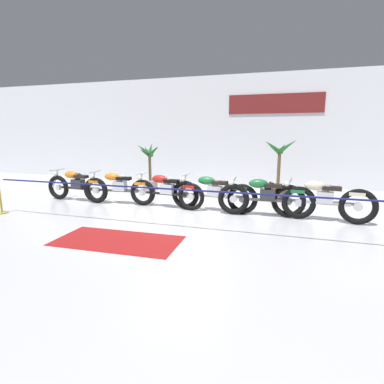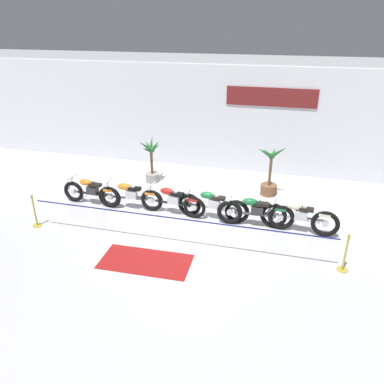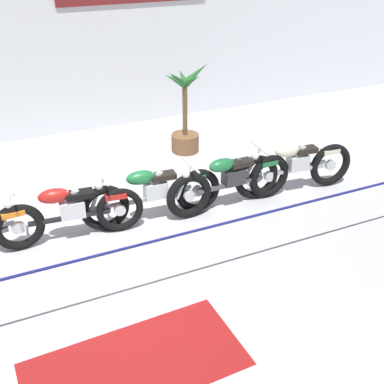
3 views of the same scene
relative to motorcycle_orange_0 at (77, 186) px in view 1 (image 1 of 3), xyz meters
name	(u,v)px [view 1 (image 1 of 3)]	position (x,y,z in m)	size (l,w,h in m)	color
ground_plane	(178,215)	(3.45, -0.62, -0.46)	(120.00, 120.00, 0.00)	silver
back_wall	(221,131)	(3.46, 4.51, 1.64)	(28.00, 0.29, 4.20)	white
motorcycle_orange_0	(77,186)	(0.00, 0.00, 0.00)	(2.18, 0.62, 0.95)	black
motorcycle_orange_1	(118,188)	(1.39, 0.03, 0.00)	(2.23, 0.62, 0.95)	black
motorcycle_red_2	(165,191)	(2.85, 0.02, 0.01)	(2.24, 0.62, 0.95)	black
motorcycle_green_3	(213,193)	(4.17, 0.02, 0.01)	(2.32, 0.62, 0.96)	black
motorcycle_green_4	(265,197)	(5.51, -0.10, 0.01)	(2.34, 0.62, 0.97)	black
motorcycle_cream_5	(322,200)	(6.79, -0.10, 0.02)	(2.30, 0.62, 0.98)	black
potted_palm_left_of_row	(278,175)	(5.76, 2.33, 0.24)	(1.06, 0.92, 1.88)	brown
potted_palm_right_of_row	(150,168)	(1.29, 2.39, 0.34)	(0.89, 1.05, 1.74)	gray
stanchion_far_left	(105,192)	(2.13, -1.76, 0.26)	(8.81, 0.28, 1.05)	gold
floor_banner	(118,241)	(2.96, -2.68, -0.46)	(2.38, 1.16, 0.01)	maroon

